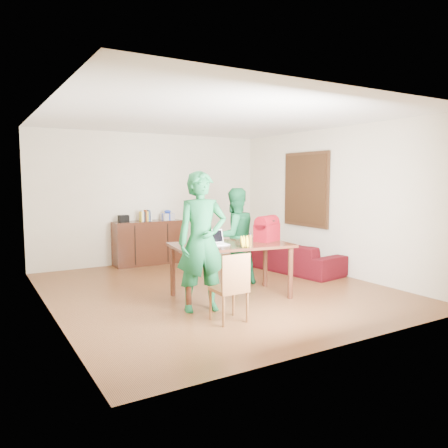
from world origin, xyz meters
TOP-DOWN VIEW (x-y plane):
  - room at (0.01, 0.13)m, footprint 5.20×5.70m
  - table at (-0.04, -0.52)m, footprint 1.85×1.22m
  - chair at (-0.64, -1.46)m, footprint 0.39×0.38m
  - person_near at (-0.71, -0.87)m, footprint 0.75×0.57m
  - person_far at (0.44, 0.16)m, footprint 0.79×0.62m
  - laptop at (-0.28, -0.53)m, footprint 0.32×0.24m
  - bananas at (-0.07, -0.93)m, footprint 0.20×0.15m
  - bottle at (0.02, -0.92)m, footprint 0.09×0.09m
  - red_bag at (0.59, -0.55)m, footprint 0.48×0.39m
  - sofa at (1.95, 0.43)m, footprint 1.05×2.03m

SIDE VIEW (x-z plane):
  - chair at x=-0.64m, z-range -0.18..0.69m
  - sofa at x=1.95m, z-range 0.00..0.57m
  - table at x=-0.04m, z-range 0.30..1.11m
  - person_far at x=0.44m, z-range 0.00..1.61m
  - bananas at x=-0.07m, z-range 0.81..0.87m
  - laptop at x=-0.28m, z-range 0.74..0.96m
  - bottle at x=0.02m, z-range 0.81..1.01m
  - person_near at x=-0.71m, z-range 0.00..1.87m
  - red_bag at x=0.59m, z-range 0.81..1.12m
  - room at x=0.01m, z-range -0.14..2.76m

